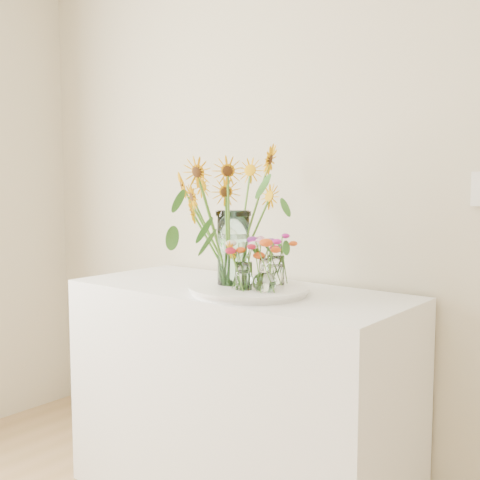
{
  "coord_description": "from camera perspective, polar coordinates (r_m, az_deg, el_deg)",
  "views": [
    {
      "loc": [
        1.08,
        0.08,
        1.33
      ],
      "look_at": [
        -0.32,
        1.84,
        1.11
      ],
      "focal_mm": 45.0,
      "sensor_mm": 36.0,
      "label": 1
    }
  ],
  "objects": [
    {
      "name": "counter",
      "position": [
        2.53,
        -0.3,
        -14.65
      ],
      "size": [
        1.4,
        0.6,
        0.9
      ],
      "primitive_type": "cube",
      "color": "white",
      "rests_on": "ground_plane"
    },
    {
      "name": "mason_jar",
      "position": [
        2.31,
        -0.62,
        -0.76
      ],
      "size": [
        0.15,
        0.15,
        0.29
      ],
      "primitive_type": "cylinder",
      "rotation": [
        0.0,
        0.0,
        -0.2
      ],
      "color": "#C8FBED",
      "rests_on": "tray"
    },
    {
      "name": "tray",
      "position": [
        2.29,
        0.89,
        -4.84
      ],
      "size": [
        0.44,
        0.44,
        0.02
      ],
      "primitive_type": "cylinder",
      "color": "white",
      "rests_on": "counter"
    },
    {
      "name": "small_vase_c",
      "position": [
        2.32,
        3.4,
        -2.92
      ],
      "size": [
        0.07,
        0.07,
        0.12
      ],
      "primitive_type": "cylinder",
      "rotation": [
        0.0,
        0.0,
        -0.01
      ],
      "color": "white",
      "rests_on": "tray"
    },
    {
      "name": "small_vase_b",
      "position": [
        2.17,
        2.32,
        -3.39
      ],
      "size": [
        0.11,
        0.11,
        0.13
      ],
      "primitive_type": null,
      "rotation": [
        0.0,
        0.0,
        -0.34
      ],
      "color": "white",
      "rests_on": "tray"
    },
    {
      "name": "sunflower_bouquet",
      "position": [
        2.3,
        -0.63,
        2.43
      ],
      "size": [
        0.77,
        0.77,
        0.55
      ],
      "primitive_type": null,
      "rotation": [
        0.0,
        0.0,
        -0.2
      ],
      "color": "#E6A004",
      "rests_on": "tray"
    },
    {
      "name": "small_vase_a",
      "position": [
        2.21,
        0.35,
        -3.47
      ],
      "size": [
        0.07,
        0.07,
        0.11
      ],
      "primitive_type": "cylinder",
      "rotation": [
        0.0,
        0.0,
        -0.07
      ],
      "color": "white",
      "rests_on": "tray"
    },
    {
      "name": "wildflower_posy_a",
      "position": [
        2.2,
        0.36,
        -2.31
      ],
      "size": [
        0.19,
        0.19,
        0.2
      ],
      "primitive_type": null,
      "color": "#E54F13",
      "rests_on": "tray"
    },
    {
      "name": "wildflower_posy_c",
      "position": [
        2.31,
        3.4,
        -1.82
      ],
      "size": [
        0.2,
        0.2,
        0.21
      ],
      "primitive_type": null,
      "color": "#E54F13",
      "rests_on": "tray"
    },
    {
      "name": "wildflower_posy_b",
      "position": [
        2.16,
        2.33,
        -2.21
      ],
      "size": [
        0.19,
        0.19,
        0.22
      ],
      "primitive_type": null,
      "color": "#E54F13",
      "rests_on": "tray"
    }
  ]
}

